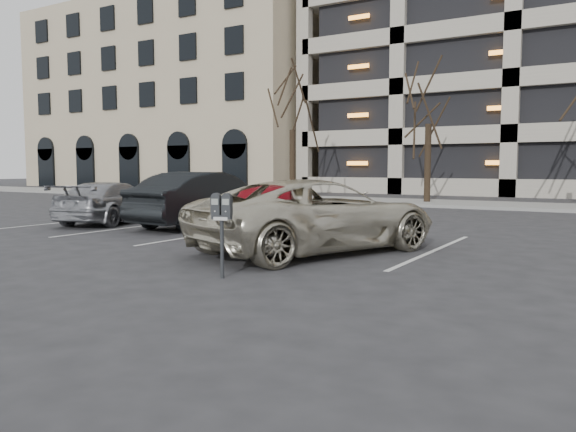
{
  "coord_description": "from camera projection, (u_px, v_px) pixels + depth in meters",
  "views": [
    {
      "loc": [
        4.61,
        -8.64,
        1.66
      ],
      "look_at": [
        -0.08,
        -0.87,
        0.87
      ],
      "focal_mm": 35.0,
      "sensor_mm": 36.0,
      "label": 1
    }
  ],
  "objects": [
    {
      "name": "ground",
      "position": [
        317.0,
        261.0,
        9.89
      ],
      "size": [
        140.0,
        140.0,
        0.0
      ],
      "primitive_type": "plane",
      "color": "#28282B",
      "rests_on": "ground"
    },
    {
      "name": "sidewalk",
      "position": [
        497.0,
        205.0,
        23.53
      ],
      "size": [
        80.0,
        4.0,
        0.12
      ],
      "primitive_type": "cube",
      "color": "gray",
      "rests_on": "ground"
    },
    {
      "name": "stall_lines",
      "position": [
        310.0,
        241.0,
        12.57
      ],
      "size": [
        16.9,
        5.2,
        0.0
      ],
      "color": "silver",
      "rests_on": "ground"
    },
    {
      "name": "office_building",
      "position": [
        197.0,
        100.0,
        49.17
      ],
      "size": [
        26.0,
        16.2,
        15.0
      ],
      "color": "tan",
      "rests_on": "ground"
    },
    {
      "name": "tree_a",
      "position": [
        292.0,
        87.0,
        28.19
      ],
      "size": [
        3.45,
        3.45,
        7.85
      ],
      "color": "black",
      "rests_on": "ground"
    },
    {
      "name": "tree_b",
      "position": [
        430.0,
        74.0,
        24.58
      ],
      "size": [
        3.48,
        3.48,
        7.91
      ],
      "color": "black",
      "rests_on": "ground"
    },
    {
      "name": "parking_meter",
      "position": [
        222.0,
        214.0,
        8.32
      ],
      "size": [
        0.34,
        0.21,
        1.25
      ],
      "rotation": [
        0.0,
        0.0,
        0.29
      ],
      "color": "black",
      "rests_on": "ground"
    },
    {
      "name": "suv_silver",
      "position": [
        317.0,
        216.0,
        10.96
      ],
      "size": [
        4.11,
        5.64,
        1.43
      ],
      "rotation": [
        0.0,
        0.0,
        2.76
      ],
      "color": "beige",
      "rests_on": "ground"
    },
    {
      "name": "car_red",
      "position": [
        273.0,
        209.0,
        13.03
      ],
      "size": [
        3.08,
        4.37,
        1.38
      ],
      "primitive_type": "imported",
      "rotation": [
        0.0,
        0.0,
        3.54
      ],
      "color": "maroon",
      "rests_on": "ground"
    },
    {
      "name": "car_dark",
      "position": [
        206.0,
        199.0,
        15.67
      ],
      "size": [
        2.02,
        4.76,
        1.53
      ],
      "primitive_type": "imported",
      "rotation": [
        0.0,
        0.0,
        3.05
      ],
      "color": "black",
      "rests_on": "ground"
    },
    {
      "name": "car_silver",
      "position": [
        113.0,
        202.0,
        16.72
      ],
      "size": [
        2.78,
        4.51,
        1.22
      ],
      "primitive_type": "imported",
      "rotation": [
        0.0,
        0.0,
        3.42
      ],
      "color": "#999BA0",
      "rests_on": "ground"
    }
  ]
}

